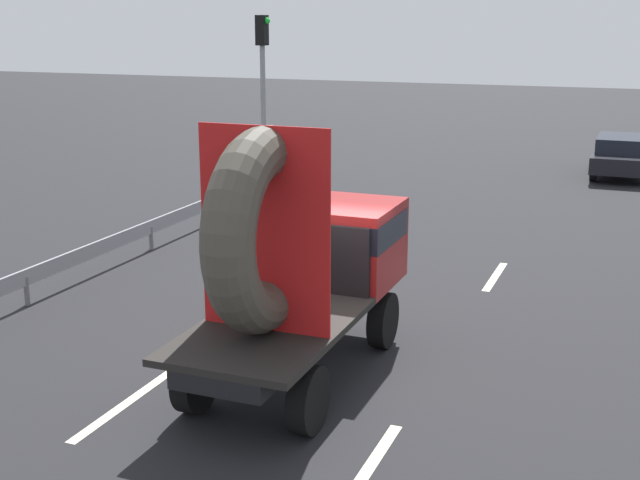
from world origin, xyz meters
TOP-DOWN VIEW (x-y plane):
  - ground_plane at (0.00, 0.00)m, footprint 120.00×120.00m
  - flatbed_truck at (0.03, -0.13)m, footprint 2.02×5.13m
  - distant_sedan at (3.82, 19.46)m, footprint 1.84×4.29m
  - traffic_light at (-6.62, 12.53)m, footprint 0.42×0.36m
  - guardrail at (-6.08, 7.25)m, footprint 0.10×17.27m
  - lane_dash_left_near at (-1.86, -1.96)m, footprint 0.16×2.86m
  - lane_dash_left_far at (-1.86, 5.77)m, footprint 0.16×2.78m
  - lane_dash_right_near at (1.93, -2.71)m, footprint 0.16×2.69m
  - lane_dash_right_far at (1.93, 5.94)m, footprint 0.16×2.16m

SIDE VIEW (x-z plane):
  - ground_plane at x=0.00m, z-range 0.00..0.00m
  - lane_dash_left_near at x=-1.86m, z-range 0.00..0.01m
  - lane_dash_left_far at x=-1.86m, z-range 0.00..0.01m
  - lane_dash_right_near at x=1.93m, z-range 0.00..0.01m
  - lane_dash_right_far at x=1.93m, z-range 0.00..0.01m
  - guardrail at x=-6.08m, z-range 0.18..0.89m
  - distant_sedan at x=3.82m, z-range 0.05..1.45m
  - flatbed_truck at x=0.03m, z-range -0.12..3.85m
  - traffic_light at x=-6.62m, z-range 0.85..6.28m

